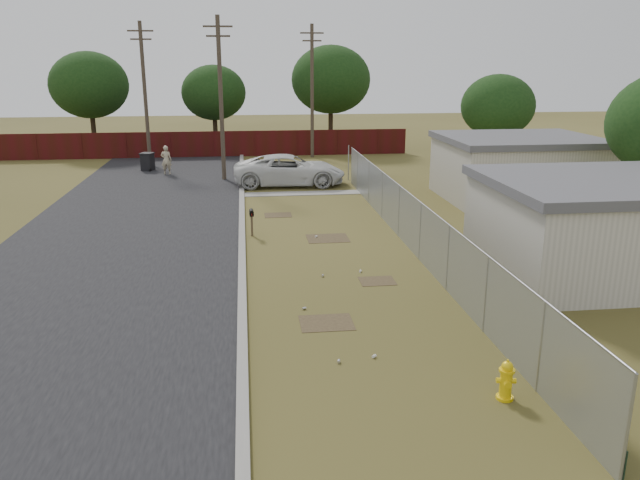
{
  "coord_description": "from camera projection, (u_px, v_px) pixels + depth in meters",
  "views": [
    {
      "loc": [
        -2.8,
        -20.0,
        6.66
      ],
      "look_at": [
        -0.48,
        -0.95,
        1.1
      ],
      "focal_mm": 35.0,
      "sensor_mm": 36.0,
      "label": 1
    }
  ],
  "objects": [
    {
      "name": "street",
      "position": [
        158.0,
        213.0,
        28.14
      ],
      "size": [
        15.1,
        60.0,
        0.12
      ],
      "color": "black",
      "rests_on": "ground"
    },
    {
      "name": "mailbox",
      "position": [
        252.0,
        215.0,
        24.26
      ],
      "size": [
        0.18,
        0.46,
        1.07
      ],
      "color": "brown",
      "rests_on": "ground"
    },
    {
      "name": "houses",
      "position": [
        560.0,
        192.0,
        24.92
      ],
      "size": [
        9.3,
        17.24,
        3.1
      ],
      "color": "beige",
      "rests_on": "ground"
    },
    {
      "name": "ground",
      "position": [
        331.0,
        263.0,
        21.25
      ],
      "size": [
        120.0,
        120.0,
        0.0
      ],
      "primitive_type": "plane",
      "color": "brown",
      "rests_on": "ground"
    },
    {
      "name": "scattered_litter",
      "position": [
        334.0,
        293.0,
        18.39
      ],
      "size": [
        2.24,
        10.57,
        0.07
      ],
      "color": "silver",
      "rests_on": "ground"
    },
    {
      "name": "pickup_truck",
      "position": [
        289.0,
        170.0,
        34.18
      ],
      "size": [
        6.16,
        3.04,
        1.68
      ],
      "primitive_type": "imported",
      "rotation": [
        0.0,
        0.0,
        1.53
      ],
      "color": "silver",
      "rests_on": "ground"
    },
    {
      "name": "horizon_trees",
      "position": [
        296.0,
        91.0,
        42.52
      ],
      "size": [
        33.32,
        31.94,
        7.78
      ],
      "color": "#312416",
      "rests_on": "ground"
    },
    {
      "name": "utility_poles",
      "position": [
        228.0,
        92.0,
        39.22
      ],
      "size": [
        12.6,
        8.24,
        9.0
      ],
      "color": "#4C4032",
      "rests_on": "ground"
    },
    {
      "name": "privacy_fence",
      "position": [
        199.0,
        144.0,
        44.14
      ],
      "size": [
        30.0,
        0.12,
        1.8
      ],
      "primitive_type": "cube",
      "color": "#3F0D0D",
      "rests_on": "ground"
    },
    {
      "name": "chainlink_fence",
      "position": [
        413.0,
        230.0,
        22.37
      ],
      "size": [
        0.1,
        27.06,
        2.02
      ],
      "color": "gray",
      "rests_on": "ground"
    },
    {
      "name": "pedestrian",
      "position": [
        166.0,
        160.0,
        37.37
      ],
      "size": [
        0.68,
        0.49,
        1.74
      ],
      "primitive_type": "imported",
      "rotation": [
        0.0,
        0.0,
        3.03
      ],
      "color": "tan",
      "rests_on": "ground"
    },
    {
      "name": "fire_hydrant",
      "position": [
        506.0,
        381.0,
        12.6
      ],
      "size": [
        0.41,
        0.42,
        0.88
      ],
      "color": "yellow",
      "rests_on": "ground"
    },
    {
      "name": "trash_bin",
      "position": [
        148.0,
        161.0,
        38.76
      ],
      "size": [
        0.93,
        1.0,
        1.12
      ],
      "color": "black",
      "rests_on": "ground"
    }
  ]
}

